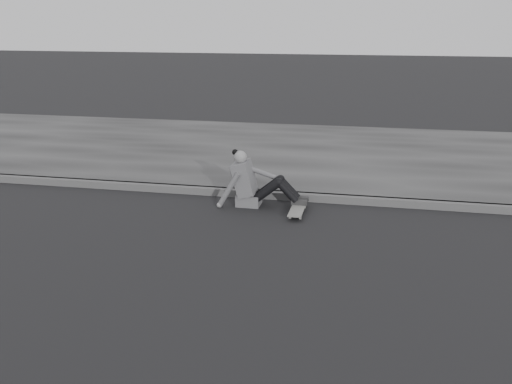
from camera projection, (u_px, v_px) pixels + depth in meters
ground at (184, 258)px, 6.93m from camera, size 80.00×80.00×0.00m
curb at (235, 192)px, 9.32m from camera, size 24.00×0.16×0.12m
sidewalk at (268, 152)px, 12.15m from camera, size 24.00×6.00×0.12m
skateboard at (298, 209)px, 8.49m from camera, size 0.20×0.78×0.09m
seated_woman at (253, 183)px, 8.78m from camera, size 1.38×0.46×0.88m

